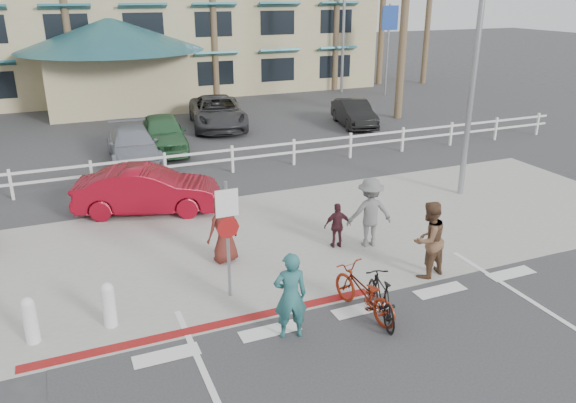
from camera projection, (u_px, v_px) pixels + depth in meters
name	position (u px, v px, depth m)	size (l,w,h in m)	color
ground	(376.00, 325.00, 11.04)	(140.00, 140.00, 0.00)	#333335
bike_path	(439.00, 387.00, 9.32)	(12.00, 16.00, 0.01)	#333335
sidewalk_plaza	(287.00, 238.00, 14.92)	(22.00, 7.00, 0.01)	gray
cross_street	(240.00, 191.00, 18.37)	(40.00, 5.00, 0.01)	#333335
parking_lot	(177.00, 129.00, 26.55)	(50.00, 16.00, 0.01)	#333335
curb_red	(211.00, 326.00, 10.98)	(7.00, 0.25, 0.02)	maroon
rail_fence	(235.00, 159.00, 20.09)	(29.40, 0.16, 1.00)	silver
sign_post	(228.00, 234.00, 11.59)	(0.50, 0.10, 2.90)	gray
bollard_0	(109.00, 305.00, 10.85)	(0.26, 0.26, 0.95)	silver
bollard_1	(30.00, 320.00, 10.34)	(0.26, 0.26, 0.95)	silver
streetlight_0	(477.00, 50.00, 16.55)	(0.60, 2.00, 9.00)	gray
streetlight_1	(344.00, 14.00, 34.40)	(0.60, 2.00, 9.50)	gray
info_sign	(387.00, 49.00, 34.10)	(1.20, 0.16, 5.60)	navy
bike_red	(364.00, 293.00, 11.27)	(0.64, 1.83, 0.96)	maroon
rider_red	(290.00, 296.00, 10.39)	(0.64, 0.42, 1.75)	#265D5E
bike_black	(381.00, 298.00, 11.07)	(0.45, 1.60, 0.96)	black
rider_black	(429.00, 240.00, 12.64)	(0.88, 0.69, 1.81)	brown
pedestrian_a	(370.00, 213.00, 14.18)	(1.17, 0.67, 1.81)	slate
pedestrian_child	(337.00, 226.00, 14.17)	(0.70, 0.29, 1.20)	#411B22
pedestrian_b	(224.00, 229.00, 13.35)	(0.82, 0.53, 1.68)	#521D17
car_white_sedan	(148.00, 190.00, 16.42)	(1.45, 4.15, 1.37)	maroon
lot_car_1	(133.00, 145.00, 21.37)	(1.78, 4.37, 1.27)	gray
lot_car_2	(163.00, 133.00, 22.73)	(1.72, 4.28, 1.46)	#2A5B34
lot_car_3	(354.00, 113.00, 26.89)	(1.33, 3.80, 1.25)	black
lot_car_5	(217.00, 112.00, 26.63)	(2.40, 5.21, 1.45)	#313033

